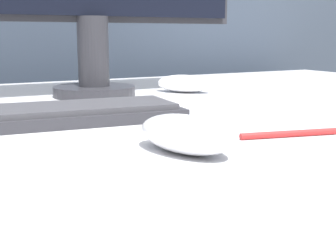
% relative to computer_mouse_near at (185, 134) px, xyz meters
% --- Properties ---
extents(computer_mouse_near, '(0.09, 0.13, 0.04)m').
position_rel_computer_mouse_near_xyz_m(computer_mouse_near, '(0.00, 0.00, 0.00)').
color(computer_mouse_near, silver).
rests_on(computer_mouse_near, desk).
extents(keyboard, '(0.43, 0.16, 0.02)m').
position_rel_computer_mouse_near_xyz_m(keyboard, '(-0.10, 0.24, -0.01)').
color(keyboard, '#28282D').
rests_on(keyboard, desk).
extents(computer_mouse_far, '(0.12, 0.13, 0.04)m').
position_rel_computer_mouse_near_xyz_m(computer_mouse_far, '(0.26, 0.44, -0.00)').
color(computer_mouse_far, white).
rests_on(computer_mouse_far, desk).
extents(pen, '(0.15, 0.04, 0.01)m').
position_rel_computer_mouse_near_xyz_m(pen, '(0.16, 0.00, -0.02)').
color(pen, red).
rests_on(pen, desk).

